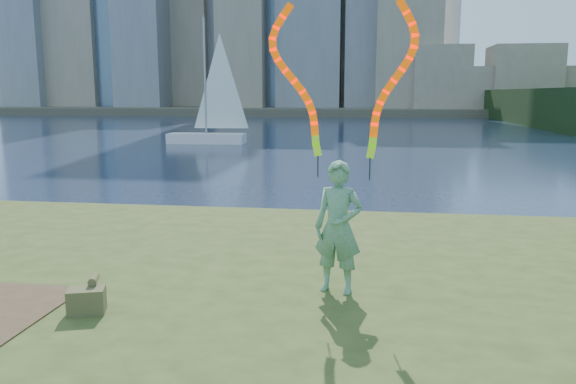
# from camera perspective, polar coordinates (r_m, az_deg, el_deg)

# --- Properties ---
(ground) EXTENTS (320.00, 320.00, 0.00)m
(ground) POSITION_cam_1_polar(r_m,az_deg,el_deg) (9.91, -11.70, -10.78)
(ground) COLOR #17233B
(ground) RESTS_ON ground
(grassy_knoll) EXTENTS (20.00, 18.00, 0.80)m
(grassy_knoll) POSITION_cam_1_polar(r_m,az_deg,el_deg) (7.83, -17.65, -14.14)
(grassy_knoll) COLOR #374619
(grassy_knoll) RESTS_ON ground
(far_shore) EXTENTS (320.00, 40.00, 1.20)m
(far_shore) POSITION_cam_1_polar(r_m,az_deg,el_deg) (103.78, 6.51, 8.31)
(far_shore) COLOR #4D4838
(far_shore) RESTS_ON ground
(woman_with_ribbons) EXTENTS (2.07, 0.64, 4.16)m
(woman_with_ribbons) POSITION_cam_1_polar(r_m,az_deg,el_deg) (7.52, 5.29, 0.10)
(woman_with_ribbons) COLOR #126E2D
(woman_with_ribbons) RESTS_ON grassy_knoll
(canvas_bag) EXTENTS (0.51, 0.57, 0.42)m
(canvas_bag) POSITION_cam_1_polar(r_m,az_deg,el_deg) (7.48, -19.73, -10.21)
(canvas_bag) COLOR #4F4B26
(canvas_bag) RESTS_ON grassy_knoll
(sailboat) EXTENTS (5.76, 1.89, 8.71)m
(sailboat) POSITION_cam_1_polar(r_m,az_deg,el_deg) (40.11, -7.90, 7.04)
(sailboat) COLOR white
(sailboat) RESTS_ON ground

